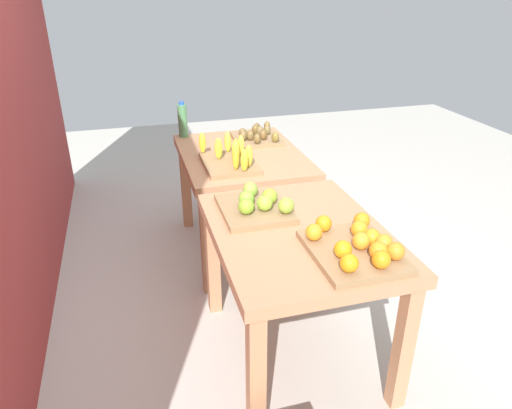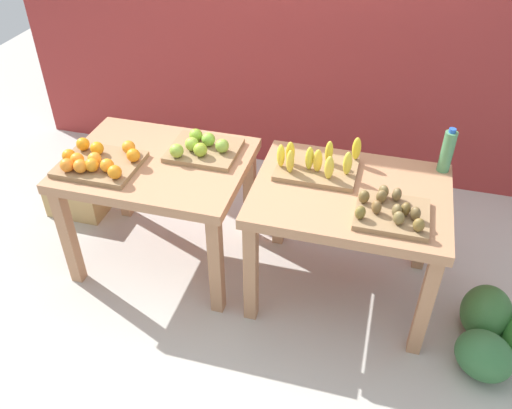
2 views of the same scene
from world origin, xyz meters
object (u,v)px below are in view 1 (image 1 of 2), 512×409
object	(u,v)px
water_bottle	(183,120)
watermelon_pile	(243,184)
orange_bin	(356,246)
apple_bin	(257,205)
banana_crate	(230,158)
kiwi_bin	(257,136)
display_table_left	(298,249)
display_table_right	(242,168)

from	to	relation	value
water_bottle	watermelon_pile	size ratio (longest dim) A/B	0.38
orange_bin	water_bottle	size ratio (longest dim) A/B	1.73
apple_bin	banana_crate	xyz separation A→B (m)	(0.68, -0.02, 0.01)
banana_crate	kiwi_bin	distance (m)	0.52
watermelon_pile	display_table_left	bearing A→B (deg)	173.59
display_table_left	kiwi_bin	bearing A→B (deg)	-7.36
display_table_right	watermelon_pile	distance (m)	1.03
display_table_left	display_table_right	xyz separation A→B (m)	(1.12, 0.00, 0.00)
display_table_left	water_bottle	xyz separation A→B (m)	(1.59, 0.33, 0.23)
display_table_right	watermelon_pile	world-z (taller)	display_table_right
orange_bin	banana_crate	size ratio (longest dim) A/B	1.01
watermelon_pile	orange_bin	bearing A→B (deg)	178.30
orange_bin	watermelon_pile	size ratio (longest dim) A/B	0.67
banana_crate	watermelon_pile	world-z (taller)	banana_crate
orange_bin	kiwi_bin	size ratio (longest dim) A/B	1.24
water_bottle	display_table_right	bearing A→B (deg)	-144.86
display_table_left	banana_crate	xyz separation A→B (m)	(0.91, 0.12, 0.16)
display_table_right	orange_bin	world-z (taller)	orange_bin
display_table_left	water_bottle	bearing A→B (deg)	11.70
display_table_left	watermelon_pile	size ratio (longest dim) A/B	1.52
water_bottle	display_table_left	bearing A→B (deg)	-168.30
display_table_right	apple_bin	xyz separation A→B (m)	(-0.89, 0.14, 0.15)
banana_crate	kiwi_bin	bearing A→B (deg)	-34.82
apple_bin	water_bottle	xyz separation A→B (m)	(1.36, 0.19, 0.09)
display_table_left	orange_bin	bearing A→B (deg)	-150.79
display_table_right	orange_bin	xyz separation A→B (m)	(-1.40, -0.16, 0.15)
display_table_left	watermelon_pile	bearing A→B (deg)	-6.41
orange_bin	apple_bin	world-z (taller)	apple_bin
orange_bin	display_table_right	bearing A→B (deg)	6.36
display_table_left	kiwi_bin	world-z (taller)	kiwi_bin
water_bottle	apple_bin	bearing A→B (deg)	-172.11
apple_bin	watermelon_pile	bearing A→B (deg)	-11.70
banana_crate	water_bottle	bearing A→B (deg)	16.77
orange_bin	apple_bin	distance (m)	0.59
banana_crate	watermelon_pile	size ratio (longest dim) A/B	0.66
banana_crate	watermelon_pile	distance (m)	1.31
orange_bin	water_bottle	world-z (taller)	water_bottle
water_bottle	kiwi_bin	bearing A→B (deg)	-116.67
apple_bin	kiwi_bin	size ratio (longest dim) A/B	1.09
display_table_left	banana_crate	bearing A→B (deg)	7.78
display_table_right	banana_crate	distance (m)	0.29
apple_bin	watermelon_pile	size ratio (longest dim) A/B	0.58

